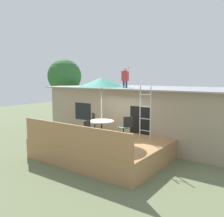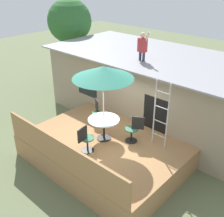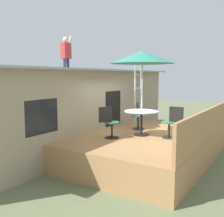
% 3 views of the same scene
% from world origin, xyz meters
% --- Properties ---
extents(ground_plane, '(40.00, 40.00, 0.00)m').
position_xyz_m(ground_plane, '(0.00, 0.00, 0.00)').
color(ground_plane, '#66704C').
extents(house, '(10.50, 4.50, 2.83)m').
position_xyz_m(house, '(-0.00, 3.60, 1.42)').
color(house, gray).
rests_on(house, ground).
extents(deck, '(5.17, 3.89, 0.80)m').
position_xyz_m(deck, '(0.00, 0.00, 0.40)').
color(deck, '#A87A4C').
rests_on(deck, ground).
extents(deck_railing, '(5.07, 0.08, 0.90)m').
position_xyz_m(deck_railing, '(0.00, -1.90, 1.25)').
color(deck_railing, '#A87A4C').
rests_on(deck_railing, deck).
extents(patio_table, '(1.04, 1.04, 0.74)m').
position_xyz_m(patio_table, '(-0.12, -0.01, 1.39)').
color(patio_table, black).
rests_on(patio_table, deck).
extents(patio_umbrella, '(1.90, 1.90, 2.54)m').
position_xyz_m(patio_umbrella, '(-0.12, -0.01, 3.15)').
color(patio_umbrella, silver).
rests_on(patio_umbrella, deck).
extents(step_ladder, '(0.52, 0.04, 2.20)m').
position_xyz_m(step_ladder, '(1.44, 0.92, 1.90)').
color(step_ladder, silver).
rests_on(step_ladder, deck).
extents(person_figure, '(0.47, 0.20, 1.11)m').
position_xyz_m(person_figure, '(-0.57, 2.57, 3.43)').
color(person_figure, '#33384C').
rests_on(person_figure, house).
extents(patio_chair_left, '(0.56, 0.46, 0.92)m').
position_xyz_m(patio_chair_left, '(-0.99, 0.58, 1.26)').
color(patio_chair_left, black).
rests_on(patio_chair_left, deck).
extents(patio_chair_right, '(0.57, 0.46, 0.92)m').
position_xyz_m(patio_chair_right, '(0.71, 0.53, 1.26)').
color(patio_chair_right, black).
rests_on(patio_chair_right, deck).
extents(patio_chair_near, '(0.44, 0.62, 0.92)m').
position_xyz_m(patio_chair_near, '(-0.01, -0.93, 1.26)').
color(patio_chair_near, black).
rests_on(patio_chair_near, deck).
extents(backyard_tree, '(2.33, 2.33, 4.59)m').
position_xyz_m(backyard_tree, '(-6.51, 4.08, 3.39)').
color(backyard_tree, brown).
rests_on(backyard_tree, ground).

